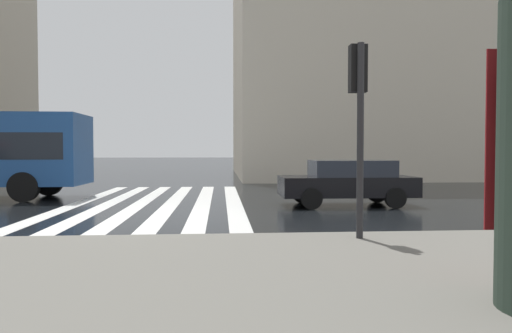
{
  "coord_description": "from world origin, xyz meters",
  "views": [
    {
      "loc": [
        -11.81,
        -2.37,
        1.7
      ],
      "look_at": [
        2.15,
        -3.43,
        1.23
      ],
      "focal_mm": 33.11,
      "sensor_mm": 36.0,
      "label": 1
    }
  ],
  "objects": [
    {
      "name": "traffic_signal_post",
      "position": [
        -3.53,
        -4.83,
        2.64
      ],
      "size": [
        0.44,
        0.3,
        3.45
      ],
      "color": "#232326",
      "rests_on": "sidewalk_pavement"
    },
    {
      "name": "ground_plane",
      "position": [
        0.0,
        0.0,
        0.0
      ],
      "size": [
        220.0,
        220.0,
        0.0
      ],
      "primitive_type": "plane",
      "color": "black"
    },
    {
      "name": "haussmann_block_corner",
      "position": [
        21.19,
        -15.86,
        11.52
      ],
      "size": [
        17.38,
        24.7,
        23.52
      ],
      "color": "beige",
      "rests_on": "ground_plane"
    },
    {
      "name": "car_black",
      "position": [
        2.5,
        -6.3,
        0.76
      ],
      "size": [
        1.85,
        4.1,
        1.41
      ],
      "color": "black",
      "rests_on": "ground_plane"
    },
    {
      "name": "zebra_crossing",
      "position": [
        4.0,
        -0.3,
        0.0
      ],
      "size": [
        13.0,
        5.5,
        0.01
      ],
      "color": "silver",
      "rests_on": "ground_plane"
    }
  ]
}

